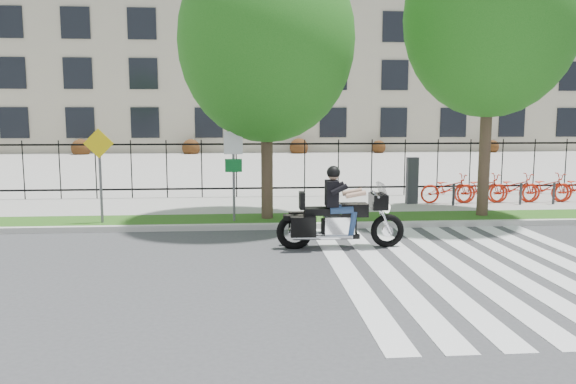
{
  "coord_description": "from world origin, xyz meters",
  "views": [
    {
      "loc": [
        0.27,
        -10.39,
        2.92
      ],
      "look_at": [
        1.32,
        3.0,
        1.13
      ],
      "focal_mm": 35.0,
      "sensor_mm": 36.0,
      "label": 1
    }
  ],
  "objects": [
    {
      "name": "sidewalk",
      "position": [
        0.0,
        7.45,
        0.07
      ],
      "size": [
        60.0,
        3.5,
        0.15
      ],
      "primitive_type": "cube",
      "color": "#A9A69E",
      "rests_on": "ground"
    },
    {
      "name": "office_building",
      "position": [
        0.0,
        44.92,
        9.97
      ],
      "size": [
        60.0,
        21.9,
        20.15
      ],
      "color": "#AEA78C",
      "rests_on": "ground"
    },
    {
      "name": "street_tree_1",
      "position": [
        0.9,
        4.95,
        4.95
      ],
      "size": [
        4.73,
        4.73,
        7.53
      ],
      "color": "#3E2E21",
      "rests_on": "grass_verge"
    },
    {
      "name": "plaza",
      "position": [
        0.0,
        25.0,
        0.05
      ],
      "size": [
        80.0,
        34.0,
        0.1
      ],
      "primitive_type": "cube",
      "color": "#A9A69E",
      "rests_on": "ground"
    },
    {
      "name": "ground",
      "position": [
        0.0,
        0.0,
        0.0
      ],
      "size": [
        120.0,
        120.0,
        0.0
      ],
      "primitive_type": "plane",
      "color": "#3B3B3D",
      "rests_on": "ground"
    },
    {
      "name": "sign_pole_warning",
      "position": [
        -3.5,
        4.58,
        1.74
      ],
      "size": [
        0.78,
        0.09,
        2.49
      ],
      "color": "#59595B",
      "rests_on": "grass_verge"
    },
    {
      "name": "motorcycle_rider",
      "position": [
        2.41,
        1.86,
        0.74
      ],
      "size": [
        2.9,
        0.85,
        2.24
      ],
      "color": "black",
      "rests_on": "ground"
    },
    {
      "name": "crosswalk_stripes",
      "position": [
        4.83,
        0.0,
        0.01
      ],
      "size": [
        5.7,
        8.0,
        0.01
      ],
      "primitive_type": null,
      "color": "silver",
      "rests_on": "ground"
    },
    {
      "name": "grass_verge",
      "position": [
        0.0,
        4.95,
        0.07
      ],
      "size": [
        60.0,
        1.5,
        0.15
      ],
      "primitive_type": "cube",
      "color": "#224F13",
      "rests_on": "ground"
    },
    {
      "name": "iron_fence",
      "position": [
        0.0,
        9.2,
        1.15
      ],
      "size": [
        30.0,
        0.06,
        2.0
      ],
      "primitive_type": null,
      "color": "black",
      "rests_on": "sidewalk"
    },
    {
      "name": "street_tree_2",
      "position": [
        7.05,
        4.95,
        5.62
      ],
      "size": [
        4.73,
        4.73,
        8.21
      ],
      "color": "#3E2E21",
      "rests_on": "grass_verge"
    },
    {
      "name": "bike_share_station",
      "position": [
        11.2,
        7.2,
        0.63
      ],
      "size": [
        11.08,
        0.86,
        1.5
      ],
      "color": "#2D2D33",
      "rests_on": "sidewalk"
    },
    {
      "name": "curb",
      "position": [
        0.0,
        4.1,
        0.07
      ],
      "size": [
        60.0,
        0.2,
        0.15
      ],
      "primitive_type": "cube",
      "color": "#BAB8AF",
      "rests_on": "ground"
    },
    {
      "name": "lamp_post_right",
      "position": [
        10.0,
        12.0,
        3.21
      ],
      "size": [
        1.06,
        0.7,
        4.25
      ],
      "color": "black",
      "rests_on": "ground"
    },
    {
      "name": "sign_pole_regulatory",
      "position": [
        -0.01,
        4.58,
        1.74
      ],
      "size": [
        0.5,
        0.09,
        2.5
      ],
      "color": "#59595B",
      "rests_on": "grass_verge"
    }
  ]
}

